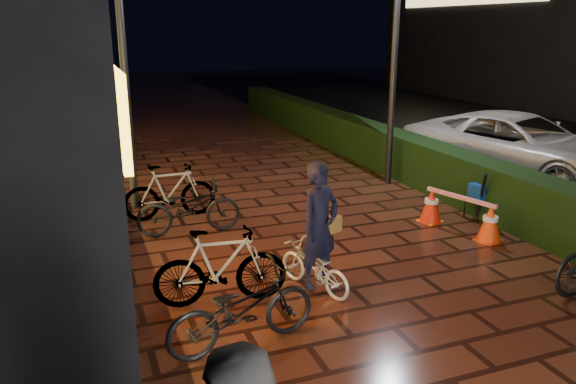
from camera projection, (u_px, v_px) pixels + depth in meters
name	position (u px, v px, depth m)	size (l,w,h in m)	color
ground	(462.00, 342.00, 6.36)	(80.00, 80.00, 0.00)	#381911
hedge	(374.00, 144.00, 14.51)	(0.70, 20.00, 1.00)	black
van	(518.00, 146.00, 13.05)	(2.49, 5.39, 1.50)	silver
lamp_post_hedge	(395.00, 48.00, 12.01)	(0.51, 0.24, 5.41)	black
lamp_post_sf	(123.00, 53.00, 10.26)	(0.52, 0.18, 5.38)	black
cyclist	(317.00, 245.00, 7.40)	(0.87, 1.32, 1.79)	white
traffic_barrier	(459.00, 213.00, 9.73)	(0.79, 1.60, 0.65)	#FF400D
cart_assembly	(481.00, 193.00, 10.30)	(0.55, 0.58, 0.96)	black
parked_bikes_storefront	(200.00, 235.00, 8.27)	(1.96, 5.37, 1.03)	black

